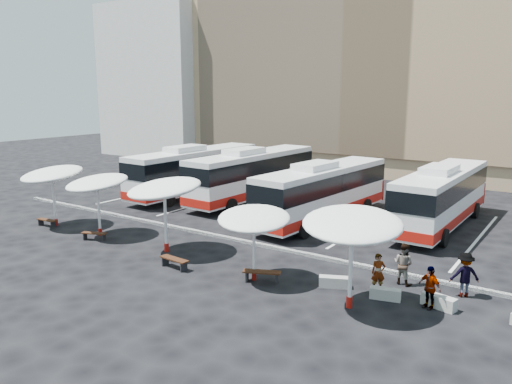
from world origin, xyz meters
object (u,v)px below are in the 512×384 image
Objects in this scene: bus_0 at (195,169)px; sunshade_2 at (164,189)px; bus_1 at (253,173)px; bus_3 at (442,195)px; sunshade_3 at (254,219)px; wood_bench_3 at (262,274)px; bus_2 at (323,190)px; conc_bench_1 at (385,294)px; wood_bench_0 at (47,221)px; passenger_0 at (378,272)px; conc_bench_0 at (334,282)px; passenger_1 at (403,264)px; passenger_2 at (429,287)px; sunshade_0 at (52,174)px; sunshade_4 at (352,224)px; conc_bench_2 at (439,302)px; wood_bench_1 at (94,234)px; passenger_3 at (464,274)px; wood_bench_2 at (174,261)px; sunshade_1 at (97,183)px.

sunshade_2 is at bearing -52.89° from bus_0.
bus_1 is 13.19m from bus_3.
sunshade_3 is 2.34m from wood_bench_3.
bus_2 reaches higher than conc_bench_1.
passenger_0 is (19.63, 1.74, 0.44)m from wood_bench_0.
passenger_1 is (2.22, 1.90, 0.66)m from conc_bench_0.
passenger_2 is at bearing -25.20° from bus_0.
sunshade_2 is 2.73× the size of passenger_1.
sunshade_0 is 0.87× the size of sunshade_4.
sunshade_0 reaches higher than sunshade_3.
conc_bench_2 is 2.47m from passenger_1.
sunshade_3 is 2.62× the size of passenger_0.
bus_0 is 10.55× the size of conc_bench_1.
sunshade_0 is at bearing -112.33° from bus_1.
passenger_0 reaches higher than conc_bench_1.
conc_bench_0 is (13.43, 1.29, -0.10)m from wood_bench_1.
bus_0 reaches higher than wood_bench_3.
sunshade_4 is (6.51, -10.74, 1.29)m from bus_2.
passenger_3 is at bearing 10.40° from wood_bench_1.
sunshade_4 reaches higher than bus_2.
wood_bench_2 is at bearing -163.48° from conc_bench_0.
bus_1 is 19.56m from passenger_2.
bus_3 is at bearing 5.92° from bus_0.
sunshade_4 is 3.00× the size of wood_bench_2.
bus_2 is 7.32× the size of passenger_2.
conc_bench_0 is at bearing -94.68° from bus_3.
bus_2 reaches higher than wood_bench_1.
sunshade_2 reaches higher than passenger_1.
bus_2 reaches higher than wood_bench_3.
sunshade_0 is 2.81m from wood_bench_0.
wood_bench_3 is 1.05× the size of passenger_0.
wood_bench_2 is at bearing -6.61° from wood_bench_1.
sunshade_4 is (4.46, -0.28, 0.51)m from sunshade_3.
bus_1 is 3.08× the size of sunshade_3.
passenger_0 is (19.36, 1.32, -2.32)m from sunshade_0.
bus_3 is at bearing 104.13° from conc_bench_2.
bus_3 reaches higher than passenger_2.
conc_bench_2 is 0.70m from passenger_2.
bus_2 is 16.07m from sunshade_0.
bus_3 is 12.10m from conc_bench_0.
passenger_1 is 2.34m from passenger_2.
sunshade_1 is 16.35m from conc_bench_1.
passenger_3 is at bearing -20.14° from bus_0.
bus_1 is at bearing 135.93° from conc_bench_0.
bus_3 is 22.74m from sunshade_0.
wood_bench_2 is 0.96× the size of passenger_2.
sunshade_3 is 2.87× the size of wood_bench_0.
bus_1 is at bearing -177.90° from bus_3.
bus_3 is at bearing 3.81° from bus_1.
passenger_0 is 0.87× the size of passenger_1.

